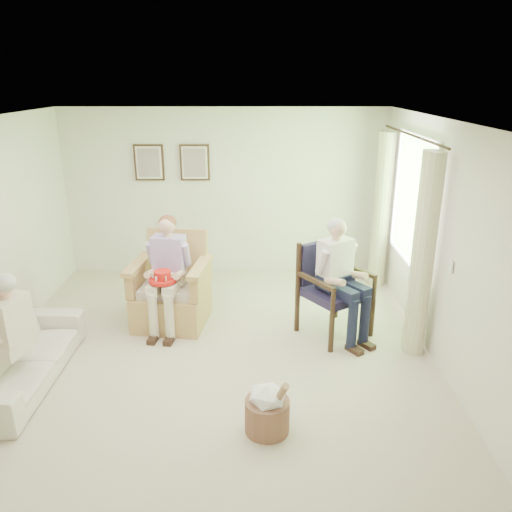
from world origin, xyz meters
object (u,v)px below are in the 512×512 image
object	(u,v)px
person_wicker	(168,265)
red_hat	(163,278)
wood_armchair	(334,284)
hatbox	(267,409)
person_dark	(338,271)
wicker_armchair	(172,295)
person_sofa	(5,329)
sofa	(20,357)

from	to	relation	value
person_wicker	red_hat	size ratio (longest dim) A/B	4.31
wood_armchair	hatbox	xyz separation A→B (m)	(-0.85, -1.92, -0.38)
person_dark	red_hat	world-z (taller)	person_dark
wood_armchair	red_hat	world-z (taller)	wood_armchair
wicker_armchair	person_sofa	size ratio (longest dim) A/B	0.94
person_dark	person_sofa	xyz separation A→B (m)	(-3.41, -1.12, -0.18)
person_wicker	red_hat	distance (m)	0.22
person_sofa	red_hat	distance (m)	1.78
person_wicker	person_dark	xyz separation A→B (m)	(2.04, -0.25, 0.03)
wicker_armchair	person_dark	bearing A→B (deg)	-3.95
wicker_armchair	person_dark	world-z (taller)	person_dark
sofa	person_wicker	size ratio (longest dim) A/B	1.34
wicker_armchair	wood_armchair	distance (m)	2.07
wood_armchair	person_dark	xyz separation A→B (m)	(0.00, -0.18, 0.25)
wood_armchair	sofa	size ratio (longest dim) A/B	0.59
wood_armchair	hatbox	size ratio (longest dim) A/B	1.90
sofa	red_hat	distance (m)	1.74
wicker_armchair	person_sofa	xyz separation A→B (m)	(-1.36, -1.53, 0.32)
wood_armchair	hatbox	world-z (taller)	wood_armchair
red_hat	hatbox	world-z (taller)	red_hat
person_sofa	hatbox	distance (m)	2.67
sofa	person_wicker	bearing A→B (deg)	-48.36
wood_armchair	red_hat	distance (m)	2.09
wood_armchair	person_dark	distance (m)	0.31
wicker_armchair	sofa	size ratio (longest dim) A/B	0.61
person_wicker	person_sofa	xyz separation A→B (m)	(-1.36, -1.38, -0.15)
person_dark	wood_armchair	bearing A→B (deg)	55.09
person_sofa	red_hat	size ratio (longest dim) A/B	3.77
red_hat	wicker_armchair	bearing A→B (deg)	84.62
person_sofa	wicker_armchair	bearing A→B (deg)	150.00
wicker_armchair	hatbox	xyz separation A→B (m)	(1.19, -2.15, -0.14)
person_dark	wicker_armchair	bearing A→B (deg)	133.85
red_hat	hatbox	size ratio (longest dim) A/B	0.55
wicker_armchair	person_dark	distance (m)	2.14
wicker_armchair	wood_armchair	size ratio (longest dim) A/B	1.03
person_wicker	hatbox	bearing A→B (deg)	-51.88
person_sofa	person_dark	bearing A→B (deg)	119.94
person_wicker	sofa	bearing A→B (deg)	-131.06
wicker_armchair	sofa	distance (m)	1.93
sofa	red_hat	size ratio (longest dim) A/B	5.79
person_wicker	person_sofa	size ratio (longest dim) A/B	1.15
red_hat	wood_armchair	bearing A→B (deg)	3.54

